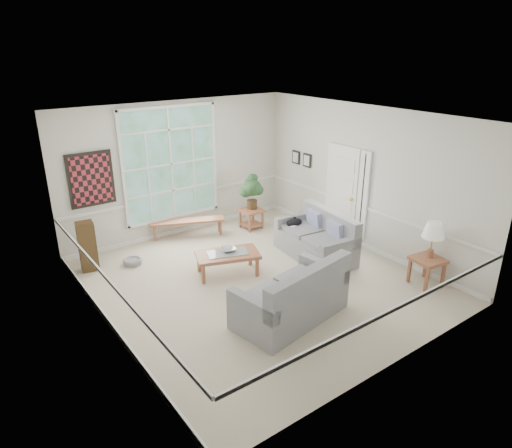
{
  "coord_description": "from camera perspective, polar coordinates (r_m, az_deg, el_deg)",
  "views": [
    {
      "loc": [
        -4.45,
        -6.04,
        4.12
      ],
      "look_at": [
        0.1,
        0.2,
        1.05
      ],
      "focal_mm": 32.0,
      "sensor_mm": 36.0,
      "label": 1
    }
  ],
  "objects": [
    {
      "name": "window_back",
      "position": [
        10.25,
        -10.59,
        7.38
      ],
      "size": [
        2.3,
        0.08,
        2.4
      ],
      "primitive_type": "cube",
      "color": "white",
      "rests_on": "wall_back"
    },
    {
      "name": "entry_door",
      "position": [
        10.23,
        10.57,
        3.86
      ],
      "size": [
        0.08,
        0.9,
        2.1
      ],
      "primitive_type": "cube",
      "color": "white",
      "rests_on": "floor"
    },
    {
      "name": "loveseat_right",
      "position": [
        9.36,
        7.42,
        -1.43
      ],
      "size": [
        1.11,
        1.85,
        0.95
      ],
      "primitive_type": "cube",
      "rotation": [
        0.0,
        0.0,
        -0.12
      ],
      "color": "gray",
      "rests_on": "floor"
    },
    {
      "name": "wall_front",
      "position": [
        5.99,
        17.62,
        -5.36
      ],
      "size": [
        5.5,
        0.02,
        3.0
      ],
      "primitive_type": "cube",
      "color": "silver",
      "rests_on": "ground"
    },
    {
      "name": "door_sidelight",
      "position": [
        9.8,
        13.26,
        3.47
      ],
      "size": [
        0.08,
        0.26,
        1.9
      ],
      "primitive_type": "cube",
      "color": "white",
      "rests_on": "wall_right"
    },
    {
      "name": "wall_right",
      "position": [
        9.75,
        13.46,
        5.5
      ],
      "size": [
        0.02,
        6.0,
        3.0
      ],
      "primitive_type": "cube",
      "color": "silver",
      "rests_on": "ground"
    },
    {
      "name": "window_bench",
      "position": [
        10.5,
        -8.53,
        -0.51
      ],
      "size": [
        1.66,
        0.95,
        0.39
      ],
      "primitive_type": "cube",
      "rotation": [
        0.0,
        0.0,
        -0.4
      ],
      "color": "brown",
      "rests_on": "floor"
    },
    {
      "name": "coffee_table",
      "position": [
        8.71,
        -3.56,
        -4.95
      ],
      "size": [
        1.32,
        1.01,
        0.44
      ],
      "primitive_type": "cube",
      "rotation": [
        0.0,
        0.0,
        -0.35
      ],
      "color": "brown",
      "rests_on": "floor"
    },
    {
      "name": "ceiling",
      "position": [
        7.58,
        0.29,
        13.19
      ],
      "size": [
        5.5,
        6.0,
        0.02
      ],
      "primitive_type": "cube",
      "color": "white",
      "rests_on": "ground"
    },
    {
      "name": "cat",
      "position": [
        9.73,
        4.81,
        0.23
      ],
      "size": [
        0.43,
        0.35,
        0.18
      ],
      "primitive_type": "ellipsoid",
      "rotation": [
        0.0,
        0.0,
        -0.24
      ],
      "color": "black",
      "rests_on": "loveseat_right"
    },
    {
      "name": "side_table",
      "position": [
        8.88,
        20.52,
        -5.55
      ],
      "size": [
        0.58,
        0.58,
        0.53
      ],
      "primitive_type": "cube",
      "rotation": [
        0.0,
        0.0,
        -0.14
      ],
      "color": "brown",
      "rests_on": "floor"
    },
    {
      "name": "floor",
      "position": [
        8.56,
        0.25,
        -7.13
      ],
      "size": [
        5.5,
        6.0,
        0.01
      ],
      "primitive_type": "cube",
      "color": "#BCB098",
      "rests_on": "ground"
    },
    {
      "name": "loveseat_front",
      "position": [
        7.27,
        4.32,
        -8.22
      ],
      "size": [
        1.98,
        1.24,
        1.0
      ],
      "primitive_type": "cube",
      "rotation": [
        0.0,
        0.0,
        0.16
      ],
      "color": "gray",
      "rests_on": "floor"
    },
    {
      "name": "end_table",
      "position": [
        10.82,
        -0.59,
        0.66
      ],
      "size": [
        0.48,
        0.48,
        0.47
      ],
      "primitive_type": "cube",
      "rotation": [
        0.0,
        0.0,
        0.02
      ],
      "color": "brown",
      "rests_on": "floor"
    },
    {
      "name": "table_lamp",
      "position": [
        8.68,
        21.16,
        -1.89
      ],
      "size": [
        0.48,
        0.48,
        0.67
      ],
      "primitive_type": null,
      "rotation": [
        0.0,
        0.0,
        0.26
      ],
      "color": "white",
      "rests_on": "side_table"
    },
    {
      "name": "wall_frame_far",
      "position": [
        11.17,
        4.98,
        8.31
      ],
      "size": [
        0.04,
        0.26,
        0.32
      ],
      "primitive_type": "cube",
      "color": "black",
      "rests_on": "wall_right"
    },
    {
      "name": "pewter_bowl",
      "position": [
        8.67,
        -3.48,
        -3.17
      ],
      "size": [
        0.39,
        0.39,
        0.08
      ],
      "primitive_type": "imported",
      "rotation": [
        0.0,
        0.0,
        -0.15
      ],
      "color": "#96969B",
      "rests_on": "coffee_table"
    },
    {
      "name": "wall_frame_near",
      "position": [
        10.88,
        6.37,
        7.9
      ],
      "size": [
        0.04,
        0.26,
        0.32
      ],
      "primitive_type": "cube",
      "color": "black",
      "rests_on": "wall_right"
    },
    {
      "name": "floor_speaker",
      "position": [
        9.31,
        -20.35,
        -2.64
      ],
      "size": [
        0.34,
        0.29,
        1.0
      ],
      "primitive_type": "cube",
      "rotation": [
        0.0,
        0.0,
        -0.14
      ],
      "color": "#3B2915",
      "rests_on": "floor"
    },
    {
      "name": "wall_back",
      "position": [
        10.41,
        -9.64,
        6.8
      ],
      "size": [
        5.5,
        0.02,
        3.0
      ],
      "primitive_type": "cube",
      "color": "silver",
      "rests_on": "ground"
    },
    {
      "name": "pet_bed",
      "position": [
        9.47,
        -15.18,
        -4.53
      ],
      "size": [
        0.51,
        0.51,
        0.11
      ],
      "primitive_type": "cylinder",
      "rotation": [
        0.0,
        0.0,
        0.43
      ],
      "color": "slate",
      "rests_on": "floor"
    },
    {
      "name": "wall_left",
      "position": [
        6.8,
        -18.77,
        -2.21
      ],
      "size": [
        0.02,
        6.0,
        3.0
      ],
      "primitive_type": "cube",
      "color": "silver",
      "rests_on": "ground"
    },
    {
      "name": "houseplant",
      "position": [
        10.67,
        -0.51,
        4.06
      ],
      "size": [
        0.58,
        0.58,
        0.83
      ],
      "primitive_type": null,
      "rotation": [
        0.0,
        0.0,
        -0.21
      ],
      "color": "#254926",
      "rests_on": "end_table"
    },
    {
      "name": "wall_art",
      "position": [
        9.66,
        -19.91,
        5.26
      ],
      "size": [
        0.9,
        0.06,
        1.1
      ],
      "primitive_type": "cube",
      "color": "#581B22",
      "rests_on": "wall_back"
    }
  ]
}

